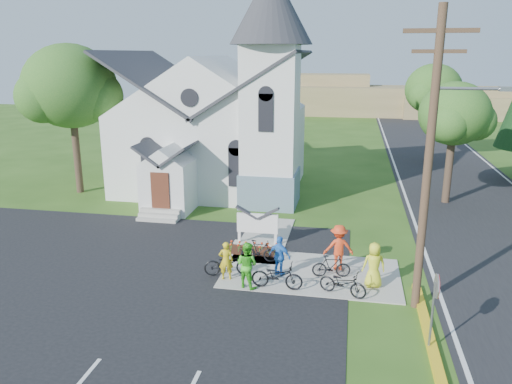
% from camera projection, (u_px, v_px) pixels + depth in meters
% --- Properties ---
extents(ground, '(120.00, 120.00, 0.00)m').
position_uv_depth(ground, '(272.00, 276.00, 19.83)').
color(ground, '#2D5017').
rests_on(ground, ground).
extents(parking_lot, '(20.00, 16.00, 0.02)m').
position_uv_depth(parking_lot, '(85.00, 283.00, 19.21)').
color(parking_lot, black).
rests_on(parking_lot, ground).
extents(road, '(8.00, 90.00, 0.02)m').
position_uv_depth(road, '(462.00, 190.00, 32.19)').
color(road, black).
rests_on(road, ground).
extents(sidewalk, '(7.00, 4.00, 0.05)m').
position_uv_depth(sidewalk, '(311.00, 273.00, 20.02)').
color(sidewalk, '#9E9A8F').
rests_on(sidewalk, ground).
extents(church, '(12.35, 12.00, 13.00)m').
position_uv_depth(church, '(218.00, 108.00, 31.22)').
color(church, silver).
rests_on(church, ground).
extents(church_sign, '(2.20, 0.40, 1.70)m').
position_uv_depth(church_sign, '(257.00, 224.00, 22.80)').
color(church_sign, '#9E9A8F').
rests_on(church_sign, ground).
extents(flower_bed, '(2.60, 1.10, 0.07)m').
position_uv_depth(flower_bed, '(254.00, 251.00, 22.21)').
color(flower_bed, '#33180E').
rests_on(flower_bed, ground).
extents(utility_pole, '(3.45, 0.28, 10.00)m').
position_uv_depth(utility_pole, '(431.00, 155.00, 15.98)').
color(utility_pole, '#402E20').
rests_on(utility_pole, ground).
extents(stop_sign, '(0.11, 0.76, 2.48)m').
position_uv_depth(stop_sign, '(435.00, 296.00, 14.38)').
color(stop_sign, gray).
rests_on(stop_sign, ground).
extents(tree_lot_corner, '(5.60, 5.60, 9.15)m').
position_uv_depth(tree_lot_corner, '(70.00, 87.00, 30.06)').
color(tree_lot_corner, '#3C2921').
rests_on(tree_lot_corner, ground).
extents(tree_road_near, '(4.00, 4.00, 7.05)m').
position_uv_depth(tree_road_near, '(454.00, 114.00, 28.23)').
color(tree_road_near, '#3C2921').
rests_on(tree_road_near, ground).
extents(tree_road_mid, '(4.40, 4.40, 7.80)m').
position_uv_depth(tree_road_mid, '(433.00, 90.00, 39.34)').
color(tree_road_mid, '#3C2921').
rests_on(tree_road_mid, ground).
extents(distant_hills, '(61.00, 10.00, 5.60)m').
position_uv_depth(distant_hills, '(357.00, 99.00, 71.92)').
color(distant_hills, olive).
rests_on(distant_hills, ground).
extents(cyclist_0, '(0.63, 0.48, 1.54)m').
position_uv_depth(cyclist_0, '(226.00, 261.00, 19.26)').
color(cyclist_0, gold).
rests_on(cyclist_0, sidewalk).
extents(bike_0, '(2.03, 1.16, 1.01)m').
position_uv_depth(bike_0, '(228.00, 263.00, 19.67)').
color(bike_0, black).
rests_on(bike_0, sidewalk).
extents(cyclist_1, '(1.06, 0.96, 1.78)m').
position_uv_depth(cyclist_1, '(247.00, 265.00, 18.58)').
color(cyclist_1, green).
rests_on(cyclist_1, sidewalk).
extents(bike_1, '(1.58, 0.52, 0.94)m').
position_uv_depth(bike_1, '(259.00, 251.00, 20.98)').
color(bike_1, black).
rests_on(bike_1, sidewalk).
extents(cyclist_2, '(1.03, 0.74, 1.63)m').
position_uv_depth(cyclist_2, '(280.00, 256.00, 19.56)').
color(cyclist_2, blue).
rests_on(cyclist_2, sidewalk).
extents(bike_2, '(1.95, 0.72, 1.02)m').
position_uv_depth(bike_2, '(277.00, 276.00, 18.55)').
color(bike_2, black).
rests_on(bike_2, sidewalk).
extents(cyclist_3, '(1.33, 0.93, 1.88)m').
position_uv_depth(cyclist_3, '(339.00, 247.00, 20.11)').
color(cyclist_3, red).
rests_on(cyclist_3, sidewalk).
extents(bike_3, '(1.56, 0.64, 0.91)m').
position_uv_depth(bike_3, '(331.00, 266.00, 19.51)').
color(bike_3, black).
rests_on(bike_3, sidewalk).
extents(cyclist_4, '(0.93, 0.68, 1.75)m').
position_uv_depth(cyclist_4, '(374.00, 265.00, 18.59)').
color(cyclist_4, yellow).
rests_on(cyclist_4, sidewalk).
extents(bike_4, '(1.89, 1.16, 0.94)m').
position_uv_depth(bike_4, '(343.00, 283.00, 18.04)').
color(bike_4, black).
rests_on(bike_4, sidewalk).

